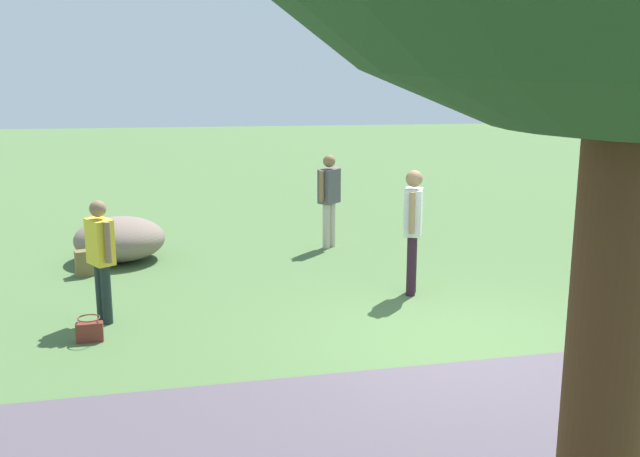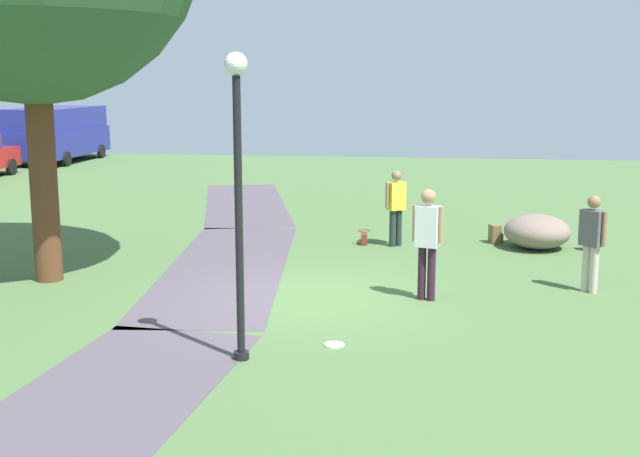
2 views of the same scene
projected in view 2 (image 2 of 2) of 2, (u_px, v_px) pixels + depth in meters
name	position (u px, v px, depth m)	size (l,w,h in m)	color
ground_plane	(302.00, 297.00, 13.34)	(48.00, 48.00, 0.00)	#4B6A3B
footpath_segment_near	(34.00, 457.00, 7.71)	(8.13, 2.75, 0.01)	#514752
footpath_segment_mid	(227.00, 266.00, 15.48)	(8.20, 3.09, 0.01)	#514752
footpath_segment_far	(245.00, 203.00, 23.32)	(8.30, 4.20, 0.01)	#514752
lamp_post	(238.00, 176.00, 9.96)	(0.28, 0.28, 3.85)	black
lawn_boulder	(537.00, 231.00, 17.09)	(1.50, 1.39, 0.72)	#7D6A5D
woman_with_handbag	(396.00, 203.00, 17.20)	(0.40, 0.44, 1.62)	#202F2D
man_near_boulder	(428.00, 236.00, 12.97)	(0.34, 0.50, 1.81)	#311929
passerby_on_path	(592.00, 237.00, 13.47)	(0.42, 0.43, 1.64)	beige
handbag_on_grass	(364.00, 238.00, 17.51)	(0.33, 0.30, 0.31)	maroon
backpack_by_boulder	(495.00, 234.00, 17.66)	(0.33, 0.32, 0.40)	brown
spare_backpack_on_lawn	(592.00, 241.00, 16.91)	(0.32, 0.33, 0.40)	gray
frisbee_on_grass	(334.00, 345.00, 10.92)	(0.28, 0.28, 0.02)	white
delivery_van	(56.00, 132.00, 34.61)	(5.73, 2.70, 2.30)	navy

